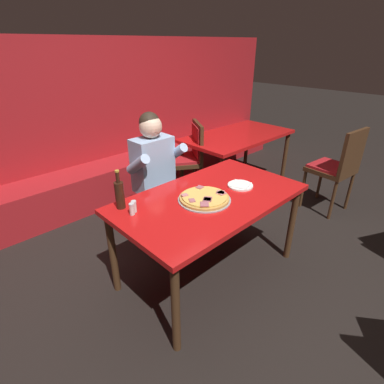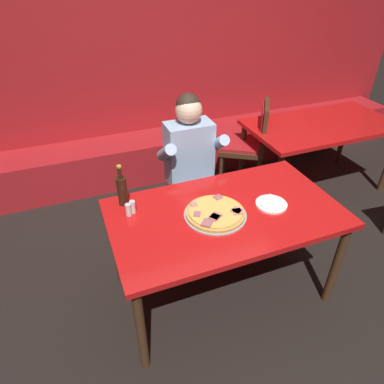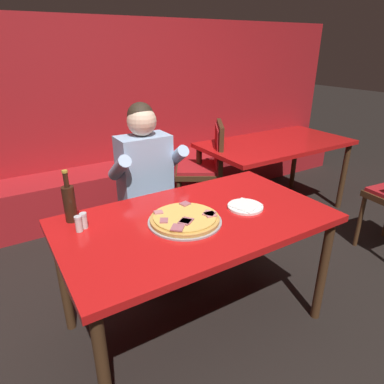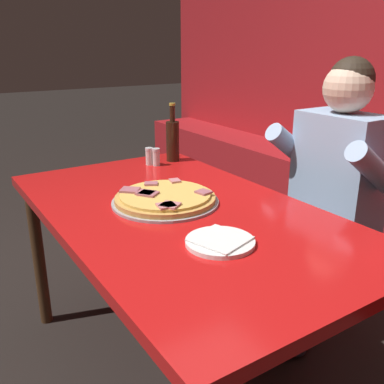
{
  "view_description": "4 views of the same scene",
  "coord_description": "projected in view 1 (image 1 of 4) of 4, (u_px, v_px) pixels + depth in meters",
  "views": [
    {
      "loc": [
        -1.53,
        -1.39,
        1.83
      ],
      "look_at": [
        -0.05,
        0.15,
        0.75
      ],
      "focal_mm": 28.0,
      "sensor_mm": 36.0,
      "label": 1
    },
    {
      "loc": [
        -0.84,
        -1.56,
        2.11
      ],
      "look_at": [
        -0.2,
        0.08,
        0.91
      ],
      "focal_mm": 32.0,
      "sensor_mm": 36.0,
      "label": 2
    },
    {
      "loc": [
        -0.91,
        -1.43,
        1.64
      ],
      "look_at": [
        0.15,
        0.28,
        0.77
      ],
      "focal_mm": 32.0,
      "sensor_mm": 36.0,
      "label": 3
    },
    {
      "loc": [
        1.24,
        -0.75,
        1.32
      ],
      "look_at": [
        -0.08,
        0.11,
        0.77
      ],
      "focal_mm": 40.0,
      "sensor_mm": 36.0,
      "label": 4
    }
  ],
  "objects": [
    {
      "name": "booth_wall_panel",
      "position": [
        80.0,
        123.0,
        3.65
      ],
      "size": [
        6.8,
        0.16,
        1.9
      ],
      "primitive_type": "cube",
      "color": "#A3191E",
      "rests_on": "ground_plane"
    },
    {
      "name": "plate_white_paper",
      "position": [
        240.0,
        185.0,
        2.49
      ],
      "size": [
        0.21,
        0.21,
        0.02
      ],
      "color": "white",
      "rests_on": "main_dining_table"
    },
    {
      "name": "background_dining_table",
      "position": [
        237.0,
        140.0,
        3.93
      ],
      "size": [
        1.5,
        0.8,
        0.75
      ],
      "color": "#422816",
      "rests_on": "ground_plane"
    },
    {
      "name": "booth_bench",
      "position": [
        101.0,
        184.0,
        3.77
      ],
      "size": [
        6.46,
        0.48,
        0.46
      ],
      "primitive_type": "cube",
      "color": "#A3191E",
      "rests_on": "ground_plane"
    },
    {
      "name": "beer_bottle",
      "position": [
        120.0,
        194.0,
        2.12
      ],
      "size": [
        0.07,
        0.07,
        0.29
      ],
      "color": "black",
      "rests_on": "main_dining_table"
    },
    {
      "name": "main_dining_table",
      "position": [
        210.0,
        205.0,
        2.36
      ],
      "size": [
        1.5,
        0.86,
        0.75
      ],
      "color": "#422816",
      "rests_on": "ground_plane"
    },
    {
      "name": "ground_plane",
      "position": [
        208.0,
        271.0,
        2.67
      ],
      "size": [
        24.0,
        24.0,
        0.0
      ],
      "primitive_type": "plane",
      "color": "black"
    },
    {
      "name": "shaker_oregano",
      "position": [
        132.0,
        210.0,
        2.07
      ],
      "size": [
        0.04,
        0.04,
        0.09
      ],
      "color": "silver",
      "rests_on": "main_dining_table"
    },
    {
      "name": "diner_seated_blue_shirt",
      "position": [
        159.0,
        174.0,
        2.85
      ],
      "size": [
        0.53,
        0.53,
        1.27
      ],
      "color": "black",
      "rests_on": "ground_plane"
    },
    {
      "name": "dining_chair_side_aisle",
      "position": [
        188.0,
        155.0,
        3.71
      ],
      "size": [
        0.61,
        0.61,
        0.97
      ],
      "color": "#422816",
      "rests_on": "ground_plane"
    },
    {
      "name": "dining_chair_near_left",
      "position": [
        339.0,
        164.0,
        3.38
      ],
      "size": [
        0.48,
        0.48,
        1.01
      ],
      "color": "#422816",
      "rests_on": "ground_plane"
    },
    {
      "name": "pizza",
      "position": [
        204.0,
        198.0,
        2.26
      ],
      "size": [
        0.4,
        0.4,
        0.05
      ],
      "color": "#9E9EA3",
      "rests_on": "main_dining_table"
    },
    {
      "name": "shaker_red_pepper_flakes",
      "position": [
        134.0,
        207.0,
        2.1
      ],
      "size": [
        0.04,
        0.04,
        0.09
      ],
      "color": "silver",
      "rests_on": "main_dining_table"
    }
  ]
}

